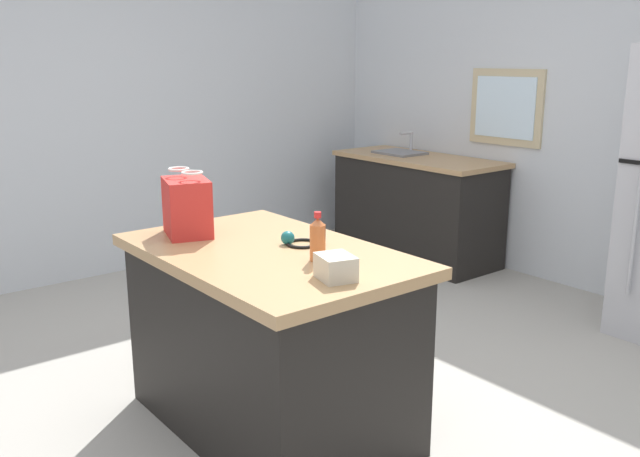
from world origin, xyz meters
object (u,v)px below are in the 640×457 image
(kitchen_island, at_px, (269,339))
(ear_defenders, at_px, (302,240))
(shopping_bag, at_px, (187,207))
(bottle, at_px, (318,239))
(small_box, at_px, (336,267))

(kitchen_island, bearing_deg, ear_defenders, 77.99)
(shopping_bag, bearing_deg, bottle, 17.10)
(shopping_bag, relative_size, small_box, 2.10)
(kitchen_island, height_order, bottle, bottle)
(shopping_bag, distance_m, small_box, 0.98)
(kitchen_island, xyz_separation_m, ear_defenders, (0.04, 0.17, 0.46))
(small_box, distance_m, ear_defenders, 0.52)
(small_box, xyz_separation_m, ear_defenders, (-0.48, 0.20, -0.03))
(shopping_bag, relative_size, ear_defenders, 1.51)
(kitchen_island, xyz_separation_m, shopping_bag, (-0.46, -0.15, 0.57))
(kitchen_island, height_order, ear_defenders, ear_defenders)
(kitchen_island, height_order, shopping_bag, shopping_bag)
(shopping_bag, bearing_deg, ear_defenders, 33.36)
(bottle, xyz_separation_m, ear_defenders, (-0.24, 0.10, -0.07))
(shopping_bag, xyz_separation_m, small_box, (0.97, 0.12, -0.09))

